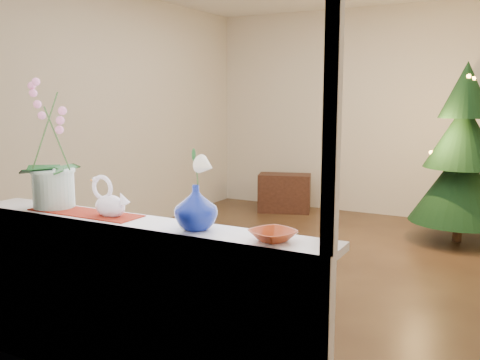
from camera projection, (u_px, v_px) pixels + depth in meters
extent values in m
plane|color=#311F14|center=(303.00, 265.00, 5.01)|extent=(5.00, 5.00, 0.00)
cube|color=beige|center=(376.00, 112.00, 6.97)|extent=(4.50, 0.10, 2.70)
cube|color=beige|center=(119.00, 141.00, 2.63)|extent=(4.50, 0.10, 2.70)
cube|color=beige|center=(114.00, 116.00, 5.86)|extent=(0.10, 5.00, 2.70)
cube|color=white|center=(130.00, 313.00, 2.81)|extent=(2.20, 0.08, 0.88)
cube|color=white|center=(139.00, 224.00, 2.81)|extent=(2.20, 0.26, 0.04)
cube|color=maroon|center=(85.00, 213.00, 2.99)|extent=(0.70, 0.20, 0.01)
imported|color=navy|center=(196.00, 204.00, 2.61)|extent=(0.28, 0.28, 0.26)
sphere|color=silver|center=(186.00, 223.00, 2.61)|extent=(0.08, 0.08, 0.07)
imported|color=#9C3716|center=(273.00, 236.00, 2.42)|extent=(0.23, 0.23, 0.04)
cube|color=black|center=(284.00, 193.00, 7.26)|extent=(0.77, 0.55, 0.52)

